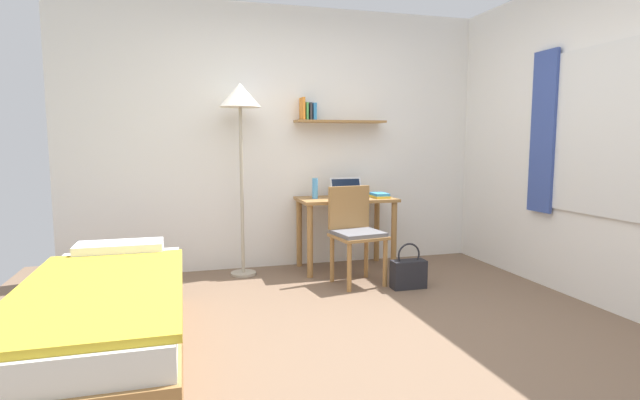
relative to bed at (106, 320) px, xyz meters
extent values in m
plane|color=brown|center=(1.51, -0.11, -0.24)|extent=(5.28, 5.28, 0.00)
cube|color=white|center=(1.51, 1.92, 1.06)|extent=(4.40, 0.05, 2.60)
cube|color=#9E703D|center=(2.01, 1.78, 1.23)|extent=(0.92, 0.22, 0.02)
cube|color=orange|center=(1.62, 1.80, 1.35)|extent=(0.03, 0.16, 0.22)
cube|color=#4CA856|center=(1.66, 1.81, 1.33)|extent=(0.02, 0.14, 0.17)
cube|color=#333338|center=(1.69, 1.80, 1.33)|extent=(0.02, 0.15, 0.17)
cube|color=#3384C6|center=(1.74, 1.81, 1.33)|extent=(0.03, 0.14, 0.17)
cube|color=white|center=(3.54, -0.11, 1.06)|extent=(0.05, 4.40, 2.60)
cube|color=silver|center=(3.50, 0.06, 1.11)|extent=(0.02, 0.89, 1.29)
cube|color=white|center=(3.51, 0.06, 1.11)|extent=(0.01, 0.83, 1.23)
cube|color=#384C93|center=(3.47, 0.61, 1.11)|extent=(0.03, 0.28, 1.39)
cube|color=#9E703D|center=(0.00, -0.01, -0.10)|extent=(0.86, 2.04, 0.28)
cube|color=silver|center=(0.00, -0.01, 0.12)|extent=(0.82, 1.97, 0.16)
cube|color=gold|center=(0.00, -0.13, 0.22)|extent=(0.87, 1.67, 0.04)
cube|color=white|center=(0.00, 0.79, 0.25)|extent=(0.60, 0.28, 0.10)
cube|color=#9E703D|center=(2.01, 1.59, 0.46)|extent=(0.95, 0.54, 0.03)
cylinder|color=#9E703D|center=(1.58, 1.37, 0.10)|extent=(0.06, 0.06, 0.69)
cylinder|color=#9E703D|center=(2.43, 1.37, 0.10)|extent=(0.06, 0.06, 0.69)
cylinder|color=#9E703D|center=(1.58, 1.81, 0.10)|extent=(0.06, 0.06, 0.69)
cylinder|color=#9E703D|center=(2.43, 1.81, 0.10)|extent=(0.06, 0.06, 0.69)
cube|color=#9E703D|center=(1.94, 1.04, 0.19)|extent=(0.49, 0.46, 0.03)
cube|color=slate|center=(1.94, 1.04, 0.22)|extent=(0.45, 0.43, 0.04)
cube|color=#9E703D|center=(1.92, 1.22, 0.43)|extent=(0.41, 0.10, 0.39)
cylinder|color=#9E703D|center=(1.79, 0.85, -0.03)|extent=(0.04, 0.04, 0.42)
cylinder|color=#9E703D|center=(2.15, 0.91, -0.03)|extent=(0.04, 0.04, 0.42)
cylinder|color=#9E703D|center=(1.74, 1.18, -0.03)|extent=(0.04, 0.04, 0.42)
cylinder|color=#9E703D|center=(2.09, 1.23, -0.03)|extent=(0.04, 0.04, 0.42)
cylinder|color=#B2A893|center=(0.99, 1.64, -0.23)|extent=(0.24, 0.24, 0.02)
cylinder|color=#B2A893|center=(0.99, 1.64, 0.57)|extent=(0.03, 0.03, 1.56)
cone|color=silver|center=(0.99, 1.64, 1.46)|extent=(0.38, 0.38, 0.22)
cube|color=#B7BABF|center=(2.04, 1.61, 0.48)|extent=(0.33, 0.21, 0.01)
cube|color=#B7BABF|center=(2.04, 1.68, 0.58)|extent=(0.33, 0.08, 0.18)
cube|color=black|center=(2.04, 1.68, 0.58)|extent=(0.29, 0.07, 0.15)
cylinder|color=#4C99DB|center=(1.70, 1.60, 0.58)|extent=(0.06, 0.06, 0.20)
cube|color=gold|center=(2.34, 1.52, 0.49)|extent=(0.15, 0.24, 0.02)
cube|color=#3384C6|center=(2.34, 1.53, 0.51)|extent=(0.14, 0.22, 0.02)
cube|color=#232328|center=(2.32, 0.81, -0.12)|extent=(0.30, 0.13, 0.25)
torus|color=#232328|center=(2.32, 0.81, 0.06)|extent=(0.21, 0.02, 0.21)
camera|label=1|loc=(0.46, -2.98, 1.03)|focal=27.52mm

